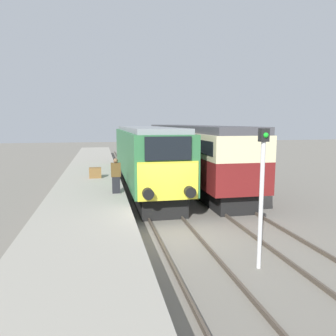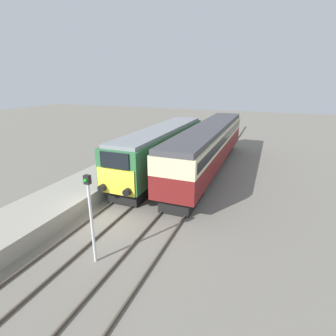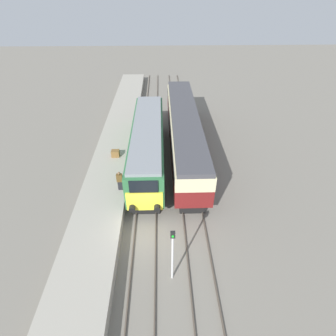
{
  "view_description": "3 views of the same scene",
  "coord_description": "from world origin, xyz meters",
  "px_view_note": "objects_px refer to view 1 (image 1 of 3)",
  "views": [
    {
      "loc": [
        -2.62,
        -11.35,
        4.11
      ],
      "look_at": [
        0.0,
        1.34,
        2.31
      ],
      "focal_mm": 35.0,
      "sensor_mm": 36.0,
      "label": 1
    },
    {
      "loc": [
        8.09,
        -10.88,
        7.42
      ],
      "look_at": [
        1.7,
        5.34,
        1.6
      ],
      "focal_mm": 28.0,
      "sensor_mm": 36.0,
      "label": 2
    },
    {
      "loc": [
        1.23,
        -11.67,
        14.06
      ],
      "look_at": [
        1.7,
        5.34,
        1.6
      ],
      "focal_mm": 28.0,
      "sensor_mm": 36.0,
      "label": 3
    }
  ],
  "objects_px": {
    "signal_post": "(262,187)",
    "luggage_crate": "(95,173)",
    "locomotive": "(145,155)",
    "person_on_platform": "(116,176)",
    "passenger_carriage": "(189,148)"
  },
  "relations": [
    {
      "from": "luggage_crate",
      "to": "locomotive",
      "type": "bearing_deg",
      "value": 0.15
    },
    {
      "from": "person_on_platform",
      "to": "passenger_carriage",
      "type": "bearing_deg",
      "value": 51.87
    },
    {
      "from": "locomotive",
      "to": "luggage_crate",
      "type": "relative_size",
      "value": 20.6
    },
    {
      "from": "luggage_crate",
      "to": "passenger_carriage",
      "type": "bearing_deg",
      "value": 19.48
    },
    {
      "from": "luggage_crate",
      "to": "person_on_platform",
      "type": "bearing_deg",
      "value": -77.6
    },
    {
      "from": "locomotive",
      "to": "luggage_crate",
      "type": "xyz_separation_m",
      "value": [
        -2.97,
        -0.01,
        -0.99
      ]
    },
    {
      "from": "person_on_platform",
      "to": "luggage_crate",
      "type": "distance_m",
      "value": 4.72
    },
    {
      "from": "locomotive",
      "to": "person_on_platform",
      "type": "relative_size",
      "value": 8.89
    },
    {
      "from": "passenger_carriage",
      "to": "person_on_platform",
      "type": "height_order",
      "value": "passenger_carriage"
    },
    {
      "from": "signal_post",
      "to": "luggage_crate",
      "type": "height_order",
      "value": "signal_post"
    },
    {
      "from": "locomotive",
      "to": "signal_post",
      "type": "distance_m",
      "value": 11.64
    },
    {
      "from": "passenger_carriage",
      "to": "signal_post",
      "type": "xyz_separation_m",
      "value": [
        -1.7,
        -13.75,
        -0.03
      ]
    },
    {
      "from": "person_on_platform",
      "to": "luggage_crate",
      "type": "bearing_deg",
      "value": 102.4
    },
    {
      "from": "locomotive",
      "to": "signal_post",
      "type": "bearing_deg",
      "value": -81.6
    },
    {
      "from": "passenger_carriage",
      "to": "luggage_crate",
      "type": "distance_m",
      "value": 6.87
    }
  ]
}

